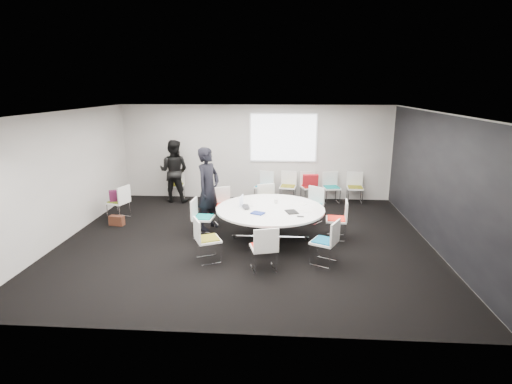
# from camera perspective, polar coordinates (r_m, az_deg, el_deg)

# --- Properties ---
(room_shell) EXTENTS (8.08, 7.08, 2.88)m
(room_shell) POSITION_cam_1_polar(r_m,az_deg,el_deg) (8.53, -0.89, 1.93)
(room_shell) COLOR black
(room_shell) RESTS_ON ground
(conference_table) EXTENTS (2.37, 2.37, 0.73)m
(conference_table) POSITION_cam_1_polar(r_m,az_deg,el_deg) (8.80, 2.05, -3.38)
(conference_table) COLOR silver
(conference_table) RESTS_ON ground
(projection_screen) EXTENTS (1.90, 0.03, 1.35)m
(projection_screen) POSITION_cam_1_polar(r_m,az_deg,el_deg) (11.83, 3.92, 7.73)
(projection_screen) COLOR white
(projection_screen) RESTS_ON room_shell
(chair_ring_a) EXTENTS (0.49, 0.50, 0.88)m
(chair_ring_a) POSITION_cam_1_polar(r_m,az_deg,el_deg) (9.11, 11.41, -4.89)
(chair_ring_a) COLOR silver
(chair_ring_a) RESTS_ON ground
(chair_ring_b) EXTENTS (0.64, 0.64, 0.88)m
(chair_ring_b) POSITION_cam_1_polar(r_m,az_deg,el_deg) (10.10, 7.95, -2.78)
(chair_ring_b) COLOR silver
(chair_ring_b) RESTS_ON ground
(chair_ring_c) EXTENTS (0.58, 0.58, 0.88)m
(chair_ring_c) POSITION_cam_1_polar(r_m,az_deg,el_deg) (10.25, 1.73, -2.37)
(chair_ring_c) COLOR silver
(chair_ring_c) RESTS_ON ground
(chair_ring_d) EXTENTS (0.61, 0.60, 0.88)m
(chair_ring_d) POSITION_cam_1_polar(r_m,az_deg,el_deg) (9.97, -4.62, -2.90)
(chair_ring_d) COLOR silver
(chair_ring_d) RESTS_ON ground
(chair_ring_e) EXTENTS (0.48, 0.49, 0.88)m
(chair_ring_e) POSITION_cam_1_polar(r_m,az_deg,el_deg) (9.12, -7.57, -4.70)
(chair_ring_e) COLOR silver
(chair_ring_e) RESTS_ON ground
(chair_ring_f) EXTENTS (0.60, 0.61, 0.88)m
(chair_ring_f) POSITION_cam_1_polar(r_m,az_deg,el_deg) (7.87, -6.94, -7.90)
(chair_ring_f) COLOR silver
(chair_ring_f) RESTS_ON ground
(chair_ring_g) EXTENTS (0.56, 0.55, 0.88)m
(chair_ring_g) POSITION_cam_1_polar(r_m,az_deg,el_deg) (7.44, 1.13, -9.18)
(chair_ring_g) COLOR silver
(chair_ring_g) RESTS_ON ground
(chair_ring_h) EXTENTS (0.61, 0.61, 0.88)m
(chair_ring_h) POSITION_cam_1_polar(r_m,az_deg,el_deg) (7.82, 9.75, -8.18)
(chair_ring_h) COLOR silver
(chair_ring_h) RESTS_ON ground
(chair_back_a) EXTENTS (0.60, 0.59, 0.88)m
(chair_back_a) POSITION_cam_1_polar(r_m,az_deg,el_deg) (11.81, 1.15, -0.03)
(chair_back_a) COLOR silver
(chair_back_a) RESTS_ON ground
(chair_back_b) EXTENTS (0.52, 0.51, 0.88)m
(chair_back_b) POSITION_cam_1_polar(r_m,az_deg,el_deg) (11.84, 4.56, -0.04)
(chair_back_b) COLOR silver
(chair_back_b) RESTS_ON ground
(chair_back_c) EXTENTS (0.56, 0.55, 0.88)m
(chair_back_c) POSITION_cam_1_polar(r_m,az_deg,el_deg) (11.87, 7.62, -0.09)
(chair_back_c) COLOR silver
(chair_back_c) RESTS_ON ground
(chair_back_d) EXTENTS (0.53, 0.52, 0.88)m
(chair_back_d) POSITION_cam_1_polar(r_m,az_deg,el_deg) (11.89, 10.68, -0.19)
(chair_back_d) COLOR silver
(chair_back_d) RESTS_ON ground
(chair_back_e) EXTENTS (0.49, 0.48, 0.88)m
(chair_back_e) POSITION_cam_1_polar(r_m,az_deg,el_deg) (12.03, 13.91, -0.20)
(chair_back_e) COLOR silver
(chair_back_e) RESTS_ON ground
(chair_spare_left) EXTENTS (0.57, 0.58, 0.88)m
(chair_spare_left) POSITION_cam_1_polar(r_m,az_deg,el_deg) (10.83, -18.96, -2.24)
(chair_spare_left) COLOR silver
(chair_spare_left) RESTS_ON ground
(chair_person_back) EXTENTS (0.51, 0.50, 0.88)m
(chair_person_back) POSITION_cam_1_polar(r_m,az_deg,el_deg) (12.22, -11.30, 0.19)
(chair_person_back) COLOR silver
(chair_person_back) RESTS_ON ground
(person_main) EXTENTS (0.73, 0.85, 1.96)m
(person_main) POSITION_cam_1_polar(r_m,az_deg,el_deg) (9.42, -6.83, 0.44)
(person_main) COLOR black
(person_main) RESTS_ON ground
(person_back) EXTENTS (0.96, 0.79, 1.83)m
(person_back) POSITION_cam_1_polar(r_m,az_deg,el_deg) (11.92, -11.64, 2.96)
(person_back) COLOR black
(person_back) RESTS_ON ground
(laptop) EXTENTS (0.30, 0.40, 0.03)m
(laptop) POSITION_cam_1_polar(r_m,az_deg,el_deg) (8.78, -1.15, -2.12)
(laptop) COLOR #333338
(laptop) RESTS_ON conference_table
(laptop_lid) EXTENTS (0.06, 0.30, 0.22)m
(laptop_lid) POSITION_cam_1_polar(r_m,az_deg,el_deg) (8.83, -2.10, -1.24)
(laptop_lid) COLOR silver
(laptop_lid) RESTS_ON conference_table
(notebook_black) EXTENTS (0.31, 0.36, 0.02)m
(notebook_black) POSITION_cam_1_polar(r_m,az_deg,el_deg) (8.48, 5.11, -2.84)
(notebook_black) COLOR black
(notebook_black) RESTS_ON conference_table
(tablet_folio) EXTENTS (0.32, 0.29, 0.03)m
(tablet_folio) POSITION_cam_1_polar(r_m,az_deg,el_deg) (8.35, 0.26, -3.03)
(tablet_folio) COLOR navy
(tablet_folio) RESTS_ON conference_table
(papers_right) EXTENTS (0.37, 0.35, 0.00)m
(papers_right) POSITION_cam_1_polar(r_m,az_deg,el_deg) (9.06, 6.19, -1.75)
(papers_right) COLOR white
(papers_right) RESTS_ON conference_table
(papers_front) EXTENTS (0.32, 0.24, 0.00)m
(papers_front) POSITION_cam_1_polar(r_m,az_deg,el_deg) (8.61, 7.04, -2.67)
(papers_front) COLOR silver
(papers_front) RESTS_ON conference_table
(cup) EXTENTS (0.08, 0.08, 0.09)m
(cup) POSITION_cam_1_polar(r_m,az_deg,el_deg) (9.10, 2.85, -1.32)
(cup) COLOR white
(cup) RESTS_ON conference_table
(phone) EXTENTS (0.15, 0.09, 0.01)m
(phone) POSITION_cam_1_polar(r_m,az_deg,el_deg) (8.21, 6.37, -3.49)
(phone) COLOR black
(phone) RESTS_ON conference_table
(maroon_bag) EXTENTS (0.42, 0.30, 0.28)m
(maroon_bag) POSITION_cam_1_polar(r_m,az_deg,el_deg) (10.75, -19.17, -0.47)
(maroon_bag) COLOR #501535
(maroon_bag) RESTS_ON chair_spare_left
(brown_bag) EXTENTS (0.38, 0.22, 0.24)m
(brown_bag) POSITION_cam_1_polar(r_m,az_deg,el_deg) (10.40, -19.28, -3.87)
(brown_bag) COLOR #432115
(brown_bag) RESTS_ON ground
(red_jacket) EXTENTS (0.45, 0.20, 0.36)m
(red_jacket) POSITION_cam_1_polar(r_m,az_deg,el_deg) (11.55, 7.78, 1.66)
(red_jacket) COLOR #AF151D
(red_jacket) RESTS_ON chair_back_c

